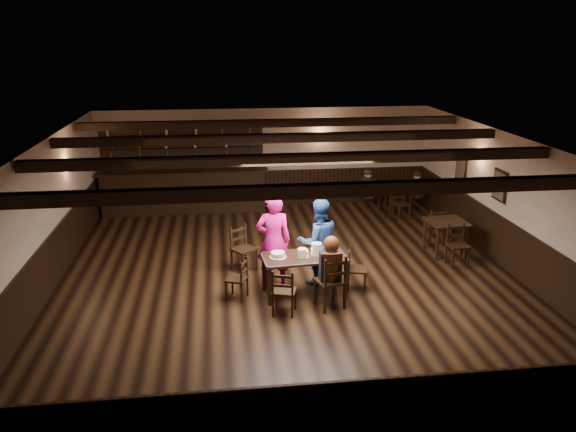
{
  "coord_description": "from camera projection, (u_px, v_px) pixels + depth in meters",
  "views": [
    {
      "loc": [
        -1.29,
        -10.08,
        4.57
      ],
      "look_at": [
        0.01,
        0.2,
        1.21
      ],
      "focal_mm": 35.0,
      "sensor_mm": 36.0,
      "label": 1
    }
  ],
  "objects": [
    {
      "name": "back_table_b",
      "position": [
        395.0,
        189.0,
        14.99
      ],
      "size": [
        0.88,
        0.88,
        0.75
      ],
      "color": "black",
      "rests_on": "ground"
    },
    {
      "name": "plate_stack_b",
      "position": [
        317.0,
        249.0,
        10.18
      ],
      "size": [
        0.19,
        0.19,
        0.22
      ],
      "primitive_type": "cylinder",
      "color": "white",
      "rests_on": "dining_table"
    },
    {
      "name": "chair_end_right",
      "position": [
        354.0,
        266.0,
        10.44
      ],
      "size": [
        0.44,
        0.45,
        0.81
      ],
      "color": "black",
      "rests_on": "ground"
    },
    {
      "name": "man_blue",
      "position": [
        318.0,
        242.0,
        10.6
      ],
      "size": [
        0.89,
        0.73,
        1.68
      ],
      "primitive_type": "imported",
      "rotation": [
        0.0,
        0.0,
        3.27
      ],
      "color": "navy",
      "rests_on": "ground"
    },
    {
      "name": "back_table_a",
      "position": [
        447.0,
        225.0,
        12.1
      ],
      "size": [
        0.84,
        0.84,
        0.75
      ],
      "color": "black",
      "rests_on": "ground"
    },
    {
      "name": "dining_table",
      "position": [
        304.0,
        261.0,
        10.17
      ],
      "size": [
        1.57,
        0.88,
        0.75
      ],
      "color": "black",
      "rests_on": "ground"
    },
    {
      "name": "pepper_shaker",
      "position": [
        330.0,
        254.0,
        10.13
      ],
      "size": [
        0.04,
        0.04,
        0.09
      ],
      "primitive_type": "cylinder",
      "color": "#A5A8AD",
      "rests_on": "dining_table"
    },
    {
      "name": "bg_patron_right",
      "position": [
        417.0,
        184.0,
        14.83
      ],
      "size": [
        0.29,
        0.38,
        0.69
      ],
      "color": "black",
      "rests_on": "ground"
    },
    {
      "name": "cake",
      "position": [
        278.0,
        255.0,
        10.08
      ],
      "size": [
        0.31,
        0.31,
        0.1
      ],
      "color": "white",
      "rests_on": "dining_table"
    },
    {
      "name": "chair_near_right",
      "position": [
        332.0,
        278.0,
        9.64
      ],
      "size": [
        0.57,
        0.56,
        0.99
      ],
      "color": "black",
      "rests_on": "ground"
    },
    {
      "name": "salt_shaker",
      "position": [
        327.0,
        254.0,
        10.12
      ],
      "size": [
        0.03,
        0.03,
        0.08
      ],
      "primitive_type": "cylinder",
      "color": "silver",
      "rests_on": "dining_table"
    },
    {
      "name": "ground",
      "position": [
        289.0,
        278.0,
        11.07
      ],
      "size": [
        10.0,
        10.0,
        0.0
      ],
      "primitive_type": "plane",
      "color": "black",
      "rests_on": "ground"
    },
    {
      "name": "menu_blue",
      "position": [
        335.0,
        252.0,
        10.33
      ],
      "size": [
        0.36,
        0.29,
        0.0
      ],
      "primitive_type": "cube",
      "rotation": [
        0.0,
        0.0,
        -0.26
      ],
      "color": "#0E1548",
      "rests_on": "dining_table"
    },
    {
      "name": "drink_glass",
      "position": [
        318.0,
        250.0,
        10.3
      ],
      "size": [
        0.07,
        0.07,
        0.11
      ],
      "primitive_type": "cylinder",
      "color": "silver",
      "rests_on": "dining_table"
    },
    {
      "name": "chair_near_left",
      "position": [
        283.0,
        289.0,
        9.45
      ],
      "size": [
        0.48,
        0.47,
        0.83
      ],
      "color": "black",
      "rests_on": "ground"
    },
    {
      "name": "seated_person",
      "position": [
        331.0,
        262.0,
        9.61
      ],
      "size": [
        0.37,
        0.55,
        0.9
      ],
      "color": "black",
      "rests_on": "ground"
    },
    {
      "name": "chair_end_left",
      "position": [
        240.0,
        276.0,
        10.05
      ],
      "size": [
        0.46,
        0.47,
        0.78
      ],
      "color": "black",
      "rests_on": "ground"
    },
    {
      "name": "chair_far_pushed",
      "position": [
        241.0,
        245.0,
        11.3
      ],
      "size": [
        0.59,
        0.59,
        0.92
      ],
      "color": "black",
      "rests_on": "ground"
    },
    {
      "name": "tea_light",
      "position": [
        307.0,
        252.0,
        10.28
      ],
      "size": [
        0.05,
        0.05,
        0.06
      ],
      "color": "#A5A8AD",
      "rests_on": "dining_table"
    },
    {
      "name": "menu_red",
      "position": [
        330.0,
        256.0,
        10.13
      ],
      "size": [
        0.34,
        0.25,
        0.0
      ],
      "primitive_type": "cube",
      "rotation": [
        0.0,
        0.0,
        0.03
      ],
      "color": "maroon",
      "rests_on": "dining_table"
    },
    {
      "name": "woman_pink",
      "position": [
        274.0,
        241.0,
        10.47
      ],
      "size": [
        0.67,
        0.46,
        1.8
      ],
      "primitive_type": "imported",
      "rotation": [
        0.0,
        0.0,
        3.1
      ],
      "color": "#EE1196",
      "rests_on": "ground"
    },
    {
      "name": "plate_stack_a",
      "position": [
        302.0,
        253.0,
        10.07
      ],
      "size": [
        0.17,
        0.17,
        0.16
      ],
      "primitive_type": "cylinder",
      "color": "white",
      "rests_on": "dining_table"
    },
    {
      "name": "bg_patron_left",
      "position": [
        368.0,
        183.0,
        14.75
      ],
      "size": [
        0.29,
        0.4,
        0.76
      ],
      "color": "black",
      "rests_on": "ground"
    },
    {
      "name": "room_shell",
      "position": [
        289.0,
        192.0,
        10.57
      ],
      "size": [
        9.02,
        10.02,
        2.71
      ],
      "color": "beige",
      "rests_on": "ground"
    },
    {
      "name": "bar_counter",
      "position": [
        184.0,
        185.0,
        15.04
      ],
      "size": [
        4.48,
        0.7,
        2.2
      ],
      "color": "black",
      "rests_on": "ground"
    }
  ]
}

